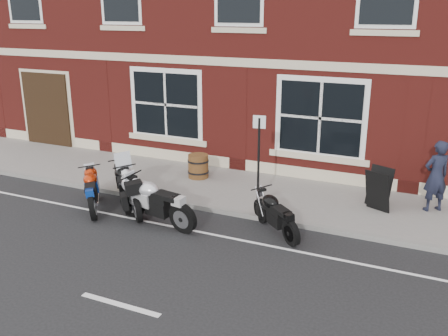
{
  "coord_description": "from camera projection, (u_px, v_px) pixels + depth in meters",
  "views": [
    {
      "loc": [
        4.75,
        -9.06,
        4.87
      ],
      "look_at": [
        -0.13,
        1.6,
        1.13
      ],
      "focal_mm": 40.0,
      "sensor_mm": 36.0,
      "label": 1
    }
  ],
  "objects": [
    {
      "name": "parking_sign",
      "position": [
        259.0,
        153.0,
        12.45
      ],
      "size": [
        0.32,
        0.06,
        2.28
      ],
      "rotation": [
        0.0,
        0.0,
        0.12
      ],
      "color": "black",
      "rests_on": "sidewalk"
    },
    {
      "name": "moto_sport_silver",
      "position": [
        156.0,
        200.0,
        11.71
      ],
      "size": [
        2.3,
        0.59,
        1.04
      ],
      "rotation": [
        0.0,
        0.0,
        1.38
      ],
      "color": "black",
      "rests_on": "ground"
    },
    {
      "name": "moto_sport_red",
      "position": [
        94.0,
        189.0,
        12.63
      ],
      "size": [
        1.32,
        1.68,
        0.91
      ],
      "rotation": [
        0.0,
        0.0,
        0.65
      ],
      "color": "black",
      "rests_on": "ground"
    },
    {
      "name": "barrel_planter",
      "position": [
        198.0,
        166.0,
        14.66
      ],
      "size": [
        0.62,
        0.62,
        0.69
      ],
      "color": "#472F13",
      "rests_on": "sidewalk"
    },
    {
      "name": "moto_naked_black",
      "position": [
        276.0,
        212.0,
        11.26
      ],
      "size": [
        1.52,
        1.36,
        0.87
      ],
      "rotation": [
        0.0,
        0.0,
        0.85
      ],
      "color": "black",
      "rests_on": "ground"
    },
    {
      "name": "moto_touring_silver",
      "position": [
        133.0,
        189.0,
        12.54
      ],
      "size": [
        1.53,
        1.59,
        1.37
      ],
      "rotation": [
        0.0,
        0.0,
        0.76
      ],
      "color": "black",
      "rests_on": "ground"
    },
    {
      "name": "kerb",
      "position": [
        226.0,
        212.0,
        12.42
      ],
      "size": [
        30.0,
        0.16,
        0.12
      ],
      "primitive_type": "cube",
      "color": "slate",
      "rests_on": "ground"
    },
    {
      "name": "moto_sport_black",
      "position": [
        125.0,
        183.0,
        13.01
      ],
      "size": [
        1.41,
        1.74,
        0.95
      ],
      "rotation": [
        0.0,
        0.0,
        0.67
      ],
      "color": "black",
      "rests_on": "ground"
    },
    {
      "name": "ground",
      "position": [
        200.0,
        236.0,
        11.21
      ],
      "size": [
        80.0,
        80.0,
        0.0
      ],
      "primitive_type": "plane",
      "color": "black",
      "rests_on": "ground"
    },
    {
      "name": "a_board_sign",
      "position": [
        378.0,
        189.0,
        12.29
      ],
      "size": [
        0.74,
        0.63,
        1.04
      ],
      "primitive_type": null,
      "rotation": [
        0.0,
        0.0,
        -0.4
      ],
      "color": "black",
      "rests_on": "sidewalk"
    },
    {
      "name": "sidewalk",
      "position": [
        249.0,
        191.0,
        13.79
      ],
      "size": [
        30.0,
        3.0,
        0.12
      ],
      "primitive_type": "cube",
      "color": "slate",
      "rests_on": "ground"
    },
    {
      "name": "pedestrian_left",
      "position": [
        436.0,
        176.0,
        12.09
      ],
      "size": [
        0.77,
        0.73,
        1.78
      ],
      "primitive_type": "imported",
      "rotation": [
        0.0,
        0.0,
        3.79
      ],
      "color": "black",
      "rests_on": "sidewalk"
    }
  ]
}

